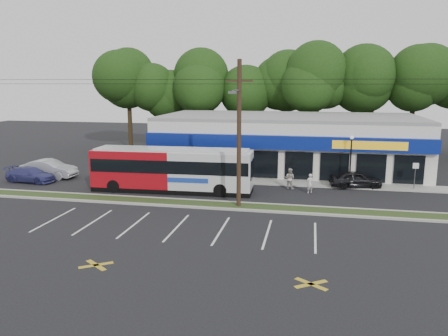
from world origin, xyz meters
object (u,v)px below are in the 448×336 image
Objects in this scene: utility_pole at (236,129)px; lamp_post at (351,155)px; pedestrian_a at (310,183)px; car_silver at (49,169)px; car_blue at (31,175)px; sign_post at (415,171)px; metrobus at (172,169)px; car_dark at (356,179)px; pedestrian_b at (290,179)px.

lamp_post is (8.17, 7.87, -2.74)m from utility_pole.
lamp_post is 4.67m from pedestrian_a.
utility_pole is 19.73m from car_silver.
lamp_post is at bearing -76.93° from car_blue.
pedestrian_a is (-3.21, -2.80, -1.90)m from lamp_post.
utility_pole is 10.05× the size of car_silver.
sign_post is at bearing -78.54° from car_blue.
metrobus is (-5.74, 3.57, -3.60)m from utility_pole.
car_silver is (-26.84, -1.50, 0.11)m from car_dark.
metrobus reaches higher than car_blue.
sign_post is at bearing 10.09° from metrobus.
pedestrian_b is (-9.83, -1.52, -0.70)m from sign_post.
sign_post is 8.64m from pedestrian_a.
utility_pole is 12.41m from car_dark.
pedestrian_b is at bearing 13.62° from metrobus.
lamp_post is 14.59m from metrobus.
car_dark is 26.88m from car_silver.
lamp_post is 26.50m from car_silver.
car_dark is 0.83× the size of car_silver.
car_silver is at bearing -35.68° from pedestrian_a.
pedestrian_a is at bearing 115.01° from car_dark.
metrobus is 13.11m from car_blue.
lamp_post reaches higher than sign_post.
car_blue is at bearing -173.83° from sign_post.
lamp_post is at bearing -172.12° from pedestrian_a.
lamp_post is 0.95× the size of car_blue.
car_silver is (-12.46, 2.50, -0.99)m from metrobus.
metrobus is at bearing 148.10° from utility_pole.
car_dark is at bearing -179.06° from sign_post.
sign_post is at bearing -2.58° from lamp_post.
car_silver is 23.18m from pedestrian_a.
utility_pole is 32.54× the size of pedestrian_a.
car_dark is at bearing 41.25° from utility_pole.
pedestrian_a is at bearing -91.48° from car_silver.
utility_pole is at bearing 12.45° from pedestrian_a.
sign_post is 1.45× the size of pedestrian_a.
utility_pole reaches higher than car_silver.
pedestrian_b reaches higher than car_silver.
car_silver is 1.98m from car_blue.
sign_post is 9.97m from pedestrian_b.
pedestrian_b is (-5.29, -1.45, 0.15)m from car_dark.
utility_pole is 8.33m from pedestrian_b.
metrobus is 14.96m from car_dark.
pedestrian_a reaches higher than car_dark.
lamp_post reaches higher than metrobus.
pedestrian_b is (21.54, 0.05, 0.04)m from car_silver.
utility_pole is 19.83m from car_blue.
car_blue is at bearing 167.42° from utility_pole.
utility_pole reaches higher than pedestrian_b.
sign_post is 1.30× the size of pedestrian_b.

